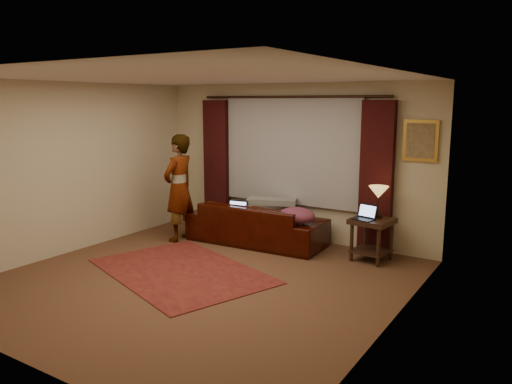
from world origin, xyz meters
TOP-DOWN VIEW (x-y plane):
  - floor at (0.00, 0.00)m, footprint 5.00×5.00m
  - ceiling at (0.00, 0.00)m, footprint 5.00×5.00m
  - wall_back at (0.00, 2.50)m, footprint 5.00×0.02m
  - wall_front at (0.00, -2.50)m, footprint 5.00×0.02m
  - wall_left at (-2.50, 0.00)m, footprint 0.02×5.00m
  - wall_right at (2.50, 0.00)m, footprint 0.02×5.00m
  - sheer_curtain at (0.00, 2.44)m, footprint 2.50×0.05m
  - drape_left at (-1.50, 2.39)m, footprint 0.50×0.14m
  - drape_right at (1.50, 2.39)m, footprint 0.50×0.14m
  - curtain_rod at (0.00, 2.39)m, footprint 0.04×0.04m
  - picture_frame at (2.10, 2.47)m, footprint 0.50×0.04m
  - sofa at (-0.32, 1.87)m, footprint 2.32×1.09m
  - throw_blanket at (-0.18, 2.14)m, footprint 0.87×0.59m
  - clothing_pile at (0.49, 1.75)m, footprint 0.58×0.45m
  - laptop_sofa at (-0.58, 1.63)m, footprint 0.38×0.41m
  - area_rug at (-0.44, 0.12)m, footprint 2.94×2.43m
  - end_table at (1.60, 1.99)m, footprint 0.61×0.61m
  - tiffany_lamp at (1.64, 2.10)m, footprint 0.33×0.33m
  - laptop_table at (1.51, 1.85)m, footprint 0.36×0.38m
  - person at (-1.50, 1.33)m, footprint 0.54×0.54m

SIDE VIEW (x-z plane):
  - floor at x=0.00m, z-range -0.01..0.00m
  - area_rug at x=-0.44m, z-range 0.00..0.01m
  - end_table at x=1.60m, z-range 0.00..0.63m
  - sofa at x=-0.32m, z-range 0.00..0.92m
  - laptop_sofa at x=-0.58m, z-range 0.46..0.70m
  - clothing_pile at x=0.49m, z-range 0.46..0.70m
  - laptop_table at x=1.51m, z-range 0.63..0.85m
  - tiffany_lamp at x=1.64m, z-range 0.63..1.10m
  - person at x=-1.50m, z-range 0.00..1.78m
  - throw_blanket at x=-0.18m, z-range 0.87..0.97m
  - drape_left at x=-1.50m, z-range 0.03..2.33m
  - drape_right at x=1.50m, z-range 0.03..2.33m
  - wall_back at x=0.00m, z-range 0.00..2.60m
  - wall_front at x=0.00m, z-range 0.00..2.60m
  - wall_left at x=-2.50m, z-range 0.00..2.60m
  - wall_right at x=2.50m, z-range 0.00..2.60m
  - sheer_curtain at x=0.00m, z-range 0.60..2.40m
  - picture_frame at x=2.10m, z-range 1.45..2.05m
  - curtain_rod at x=0.00m, z-range 0.68..4.08m
  - ceiling at x=0.00m, z-range 2.59..2.61m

